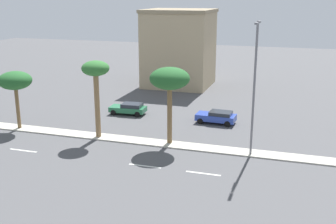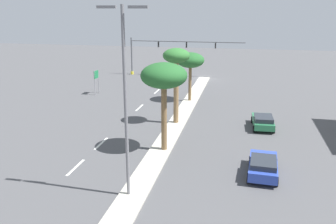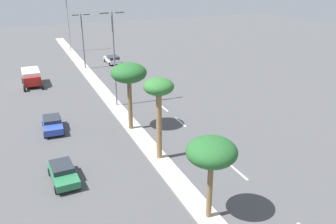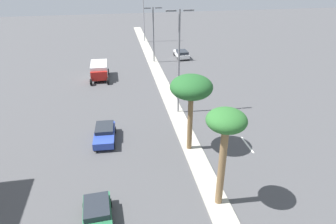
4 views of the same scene
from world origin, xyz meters
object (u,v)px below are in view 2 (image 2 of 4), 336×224
(sedan_blue_left, at_px, (263,166))
(sedan_green_outboard, at_px, (263,121))
(palm_tree_near, at_px, (164,77))
(palm_tree_mid, at_px, (176,61))
(palm_tree_trailing, at_px, (190,61))
(directional_road_sign, at_px, (96,77))
(traffic_signal_gantry, at_px, (163,51))
(street_lamp_trailing, at_px, (125,92))

(sedan_blue_left, distance_m, sedan_green_outboard, 10.53)
(palm_tree_near, xyz_separation_m, sedan_blue_left, (-7.78, 2.97, -5.40))
(palm_tree_mid, height_order, palm_tree_near, palm_tree_mid)
(palm_tree_trailing, bearing_deg, directional_road_sign, -4.82)
(directional_road_sign, xyz_separation_m, sedan_blue_left, (-21.04, 20.43, -1.55))
(traffic_signal_gantry, xyz_separation_m, palm_tree_trailing, (-7.21, 16.26, 0.80))
(palm_tree_trailing, xyz_separation_m, palm_tree_mid, (0.01, 9.16, 1.31))
(directional_road_sign, relative_size, palm_tree_trailing, 0.54)
(palm_tree_mid, xyz_separation_m, street_lamp_trailing, (0.18, 14.83, 0.31))
(street_lamp_trailing, relative_size, sedan_green_outboard, 2.68)
(sedan_green_outboard, bearing_deg, street_lamp_trailing, 60.01)
(directional_road_sign, height_order, sedan_blue_left, directional_road_sign)
(palm_tree_trailing, xyz_separation_m, sedan_blue_left, (-8.16, 19.34, -4.34))
(sedan_blue_left, bearing_deg, sedan_green_outboard, -92.21)
(directional_road_sign, height_order, sedan_green_outboard, directional_road_sign)
(sedan_blue_left, bearing_deg, palm_tree_near, -20.90)
(directional_road_sign, bearing_deg, sedan_blue_left, 135.85)
(traffic_signal_gantry, relative_size, directional_road_sign, 6.08)
(directional_road_sign, distance_m, sedan_blue_left, 29.36)
(directional_road_sign, xyz_separation_m, palm_tree_near, (-13.26, 17.45, 3.84))
(palm_tree_trailing, bearing_deg, sedan_blue_left, 112.88)
(traffic_signal_gantry, xyz_separation_m, palm_tree_near, (-7.59, 32.63, 1.87))
(palm_tree_trailing, distance_m, palm_tree_mid, 9.26)
(palm_tree_mid, height_order, street_lamp_trailing, street_lamp_trailing)
(directional_road_sign, relative_size, sedan_green_outboard, 0.75)
(traffic_signal_gantry, xyz_separation_m, sedan_green_outboard, (-15.78, 25.07, -3.56))
(palm_tree_mid, bearing_deg, traffic_signal_gantry, -74.19)
(traffic_signal_gantry, distance_m, palm_tree_trailing, 17.81)
(directional_road_sign, xyz_separation_m, sedan_green_outboard, (-21.44, 9.90, -1.58))
(palm_tree_near, distance_m, sedan_green_outboard, 12.39)
(traffic_signal_gantry, relative_size, sedan_green_outboard, 4.56)
(palm_tree_near, height_order, sedan_blue_left, palm_tree_near)
(directional_road_sign, bearing_deg, palm_tree_mid, 141.46)
(directional_road_sign, relative_size, sedan_blue_left, 0.74)
(traffic_signal_gantry, distance_m, directional_road_sign, 16.32)
(sedan_blue_left, bearing_deg, directional_road_sign, -44.15)
(palm_tree_near, bearing_deg, palm_tree_mid, -86.89)
(traffic_signal_gantry, distance_m, palm_tree_mid, 26.51)
(sedan_green_outboard, bearing_deg, traffic_signal_gantry, -57.82)
(directional_road_sign, bearing_deg, sedan_green_outboard, 155.22)
(street_lamp_trailing, bearing_deg, traffic_signal_gantry, -80.11)
(palm_tree_trailing, xyz_separation_m, sedan_green_outboard, (-8.57, 8.81, -4.36))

